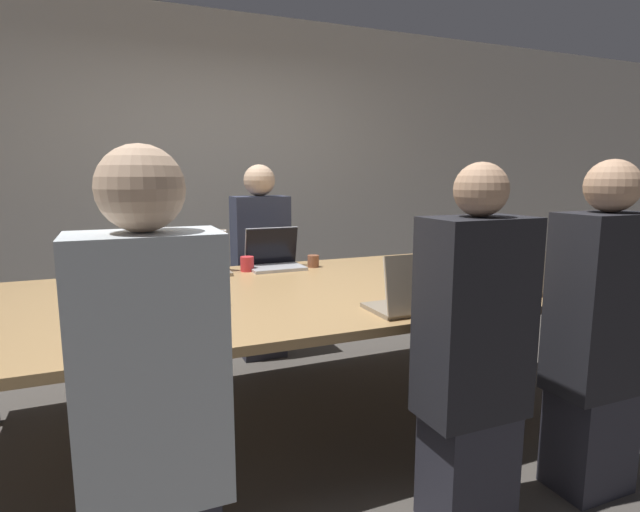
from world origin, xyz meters
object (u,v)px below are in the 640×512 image
at_px(laptop_near_left, 138,320).
at_px(cup_far_center, 313,261).
at_px(person_near_left, 153,412).
at_px(person_near_right, 598,336).
at_px(cup_far_midleft, 247,264).
at_px(person_near_midright, 472,357).
at_px(stapler, 215,298).
at_px(laptop_far_midleft, 201,261).
at_px(laptop_near_midright, 415,295).
at_px(person_far_center, 261,265).
at_px(laptop_near_right, 516,283).
at_px(laptop_far_center, 274,257).

distance_m(laptop_near_left, cup_far_center, 1.59).
xyz_separation_m(laptop_near_left, person_near_left, (0.01, -0.53, -0.12)).
bearing_deg(cup_far_center, person_near_left, -125.06).
relative_size(person_near_right, cup_far_midleft, 15.24).
relative_size(laptop_near_left, person_near_right, 0.22).
distance_m(person_near_midright, cup_far_midleft, 1.67).
bearing_deg(laptop_near_left, stapler, -132.49).
bearing_deg(cup_far_midleft, person_near_left, -112.99).
height_order(cup_far_center, cup_far_midleft, cup_far_midleft).
bearing_deg(person_near_left, laptop_far_midleft, -103.97).
distance_m(laptop_near_midright, person_near_midright, 0.40).
bearing_deg(person_far_center, person_near_left, -113.48).
height_order(laptop_near_left, laptop_near_midright, laptop_near_midright).
relative_size(laptop_near_left, stapler, 2.07).
bearing_deg(laptop_near_left, person_far_center, -120.08).
height_order(laptop_near_left, laptop_far_midleft, laptop_far_midleft).
relative_size(laptop_near_left, cup_far_center, 4.05).
bearing_deg(person_near_midright, laptop_near_midright, -87.59).
height_order(person_near_right, cup_far_midleft, person_near_right).
distance_m(laptop_near_right, person_near_right, 0.48).
relative_size(laptop_near_right, person_far_center, 0.24).
height_order(laptop_near_right, person_near_right, person_near_right).
distance_m(person_far_center, cup_far_center, 0.57).
distance_m(laptop_near_midright, laptop_far_center, 1.29).
bearing_deg(laptop_near_right, person_near_midright, 34.89).
bearing_deg(cup_far_midleft, laptop_near_right, -47.52).
bearing_deg(laptop_far_midleft, person_far_center, 41.11).
xyz_separation_m(laptop_near_midright, person_near_midright, (0.02, -0.37, -0.16)).
xyz_separation_m(laptop_near_left, laptop_far_center, (0.90, 1.17, 0.01)).
distance_m(person_near_left, cup_far_center, 1.99).
relative_size(laptop_near_left, person_near_midright, 0.23).
height_order(laptop_near_midright, laptop_far_center, laptop_near_midright).
relative_size(laptop_near_right, laptop_far_center, 0.96).
distance_m(person_near_left, person_near_right, 1.78).
xyz_separation_m(person_near_midright, laptop_far_center, (-0.26, 1.64, 0.15)).
bearing_deg(person_near_midright, laptop_near_left, -22.38).
bearing_deg(stapler, laptop_far_midleft, 59.78).
relative_size(person_near_left, person_far_center, 1.00).
bearing_deg(laptop_near_left, laptop_far_center, -127.52).
bearing_deg(laptop_near_right, cup_far_center, -61.08).
xyz_separation_m(laptop_near_right, person_far_center, (-0.84, 1.66, -0.12)).
height_order(person_far_center, cup_far_midleft, person_far_center).
bearing_deg(person_near_midright, laptop_far_center, -81.01).
height_order(person_near_right, laptop_far_center, person_near_right).
height_order(laptop_far_center, laptop_far_midleft, laptop_far_midleft).
height_order(laptop_near_right, cup_far_center, laptop_near_right).
relative_size(laptop_near_midright, laptop_near_right, 1.06).
xyz_separation_m(laptop_near_right, cup_far_midleft, (-1.07, 1.17, -0.02)).
distance_m(person_near_right, stapler, 1.69).
bearing_deg(cup_far_midleft, person_near_midright, -74.33).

